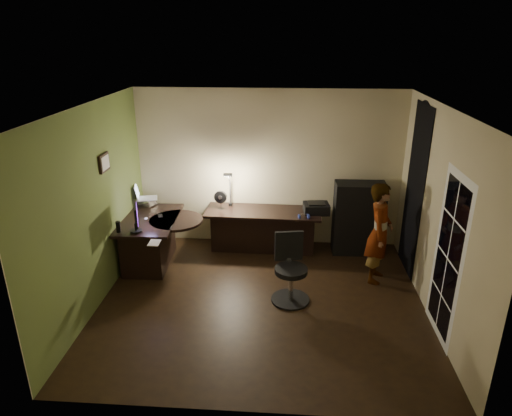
# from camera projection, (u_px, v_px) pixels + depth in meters

# --- Properties ---
(floor) EXTENTS (4.50, 4.00, 0.01)m
(floor) POSITION_uv_depth(u_px,v_px,m) (261.00, 302.00, 6.42)
(floor) COLOR black
(floor) RESTS_ON ground
(ceiling) EXTENTS (4.50, 4.00, 0.01)m
(ceiling) POSITION_uv_depth(u_px,v_px,m) (262.00, 107.00, 5.43)
(ceiling) COLOR silver
(ceiling) RESTS_ON floor
(wall_back) EXTENTS (4.50, 0.01, 2.70)m
(wall_back) POSITION_uv_depth(u_px,v_px,m) (269.00, 169.00, 7.79)
(wall_back) COLOR #C2B48A
(wall_back) RESTS_ON floor
(wall_front) EXTENTS (4.50, 0.01, 2.70)m
(wall_front) POSITION_uv_depth(u_px,v_px,m) (249.00, 296.00, 4.06)
(wall_front) COLOR #C2B48A
(wall_front) RESTS_ON floor
(wall_left) EXTENTS (0.01, 4.00, 2.70)m
(wall_left) POSITION_uv_depth(u_px,v_px,m) (93.00, 208.00, 6.07)
(wall_left) COLOR #C2B48A
(wall_left) RESTS_ON floor
(wall_right) EXTENTS (0.01, 4.00, 2.70)m
(wall_right) POSITION_uv_depth(u_px,v_px,m) (439.00, 217.00, 5.78)
(wall_right) COLOR #C2B48A
(wall_right) RESTS_ON floor
(green_wall_overlay) EXTENTS (0.00, 4.00, 2.70)m
(green_wall_overlay) POSITION_uv_depth(u_px,v_px,m) (94.00, 208.00, 6.07)
(green_wall_overlay) COLOR #55682D
(green_wall_overlay) RESTS_ON floor
(arched_doorway) EXTENTS (0.01, 0.90, 2.60)m
(arched_doorway) POSITION_uv_depth(u_px,v_px,m) (415.00, 191.00, 6.86)
(arched_doorway) COLOR black
(arched_doorway) RESTS_ON floor
(french_door) EXTENTS (0.02, 0.92, 2.10)m
(french_door) POSITION_uv_depth(u_px,v_px,m) (448.00, 258.00, 5.37)
(french_door) COLOR white
(french_door) RESTS_ON floor
(framed_picture) EXTENTS (0.04, 0.30, 0.25)m
(framed_picture) POSITION_uv_depth(u_px,v_px,m) (104.00, 163.00, 6.31)
(framed_picture) COLOR black
(framed_picture) RESTS_ON wall_left
(desk_left) EXTENTS (0.89, 1.40, 0.79)m
(desk_left) POSITION_uv_depth(u_px,v_px,m) (152.00, 241.00, 7.33)
(desk_left) COLOR black
(desk_left) RESTS_ON floor
(desk_right) EXTENTS (1.95, 0.73, 0.73)m
(desk_right) POSITION_uv_depth(u_px,v_px,m) (263.00, 230.00, 7.80)
(desk_right) COLOR black
(desk_right) RESTS_ON floor
(cabinet) EXTENTS (0.83, 0.42, 1.24)m
(cabinet) POSITION_uv_depth(u_px,v_px,m) (358.00, 218.00, 7.65)
(cabinet) COLOR black
(cabinet) RESTS_ON floor
(laptop_stand) EXTENTS (0.31, 0.29, 0.10)m
(laptop_stand) POSITION_uv_depth(u_px,v_px,m) (147.00, 202.00, 7.71)
(laptop_stand) COLOR silver
(laptop_stand) RESTS_ON desk_left
(laptop) EXTENTS (0.43, 0.42, 0.25)m
(laptop) POSITION_uv_depth(u_px,v_px,m) (146.00, 192.00, 7.65)
(laptop) COLOR silver
(laptop) RESTS_ON laptop_stand
(monitor) EXTENTS (0.23, 0.46, 0.30)m
(monitor) POSITION_uv_depth(u_px,v_px,m) (135.00, 222.00, 6.65)
(monitor) COLOR black
(monitor) RESTS_ON desk_left
(mouse) EXTENTS (0.06, 0.08, 0.03)m
(mouse) POSITION_uv_depth(u_px,v_px,m) (146.00, 219.00, 7.11)
(mouse) COLOR silver
(mouse) RESTS_ON desk_left
(phone) EXTENTS (0.11, 0.14, 0.01)m
(phone) POSITION_uv_depth(u_px,v_px,m) (160.00, 216.00, 7.24)
(phone) COLOR black
(phone) RESTS_ON desk_left
(pen) EXTENTS (0.01, 0.14, 0.01)m
(pen) POSITION_uv_depth(u_px,v_px,m) (171.00, 227.00, 6.81)
(pen) COLOR black
(pen) RESTS_ON desk_left
(speaker) EXTENTS (0.08, 0.08, 0.17)m
(speaker) POSITION_uv_depth(u_px,v_px,m) (118.00, 227.00, 6.63)
(speaker) COLOR black
(speaker) RESTS_ON desk_left
(notepad) EXTENTS (0.15, 0.21, 0.01)m
(notepad) POSITION_uv_depth(u_px,v_px,m) (154.00, 243.00, 6.32)
(notepad) COLOR silver
(notepad) RESTS_ON desk_left
(desk_fan) EXTENTS (0.23, 0.15, 0.33)m
(desk_fan) POSITION_uv_depth(u_px,v_px,m) (221.00, 200.00, 7.71)
(desk_fan) COLOR black
(desk_fan) RESTS_ON desk_right
(headphones) EXTENTS (0.20, 0.13, 0.09)m
(headphones) POSITION_uv_depth(u_px,v_px,m) (304.00, 216.00, 7.36)
(headphones) COLOR navy
(headphones) RESTS_ON desk_right
(printer) EXTENTS (0.44, 0.36, 0.18)m
(printer) POSITION_uv_depth(u_px,v_px,m) (316.00, 208.00, 7.58)
(printer) COLOR black
(printer) RESTS_ON desk_right
(desk_lamp) EXTENTS (0.26, 0.36, 0.71)m
(desk_lamp) POSITION_uv_depth(u_px,v_px,m) (230.00, 187.00, 7.77)
(desk_lamp) COLOR black
(desk_lamp) RESTS_ON desk_right
(office_chair) EXTENTS (0.63, 0.63, 0.97)m
(office_chair) POSITION_uv_depth(u_px,v_px,m) (291.00, 270.00, 6.26)
(office_chair) COLOR black
(office_chair) RESTS_ON floor
(person) EXTENTS (0.51, 0.63, 1.54)m
(person) POSITION_uv_depth(u_px,v_px,m) (379.00, 233.00, 6.72)
(person) COLOR #D8A88C
(person) RESTS_ON floor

